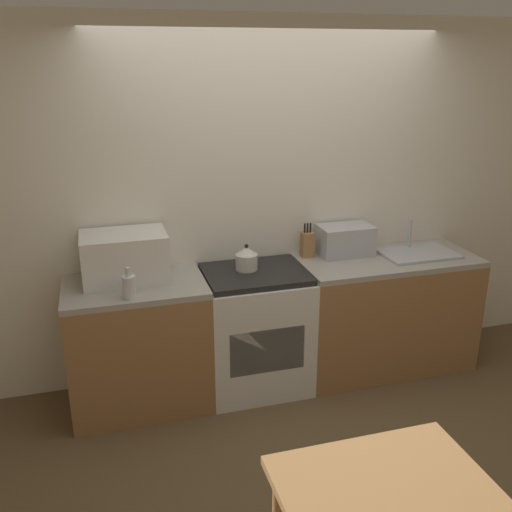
{
  "coord_description": "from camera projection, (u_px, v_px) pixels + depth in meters",
  "views": [
    {
      "loc": [
        -1.24,
        -2.82,
        2.33
      ],
      "look_at": [
        -0.23,
        0.66,
        1.05
      ],
      "focal_mm": 40.0,
      "sensor_mm": 36.0,
      "label": 1
    }
  ],
  "objects": [
    {
      "name": "bottle",
      "position": [
        129.0,
        286.0,
        3.52
      ],
      "size": [
        0.08,
        0.08,
        0.2
      ],
      "color": "silver",
      "rests_on": "counter_left_run"
    },
    {
      "name": "counter_right_run",
      "position": [
        384.0,
        312.0,
        4.41
      ],
      "size": [
        1.34,
        0.62,
        0.9
      ],
      "color": "olive",
      "rests_on": "ground_plane"
    },
    {
      "name": "microwave",
      "position": [
        125.0,
        257.0,
        3.79
      ],
      "size": [
        0.56,
        0.38,
        0.32
      ],
      "color": "silver",
      "rests_on": "counter_left_run"
    },
    {
      "name": "wall_back",
      "position": [
        269.0,
        202.0,
        4.21
      ],
      "size": [
        10.0,
        0.06,
        2.6
      ],
      "color": "silver",
      "rests_on": "ground_plane"
    },
    {
      "name": "kettle",
      "position": [
        247.0,
        258.0,
        4.0
      ],
      "size": [
        0.16,
        0.16,
        0.19
      ],
      "color": "beige",
      "rests_on": "stove_range"
    },
    {
      "name": "knife_block",
      "position": [
        307.0,
        244.0,
        4.25
      ],
      "size": [
        0.09,
        0.08,
        0.26
      ],
      "color": "#9E7042",
      "rests_on": "counter_right_run"
    },
    {
      "name": "sink_basin",
      "position": [
        417.0,
        252.0,
        4.33
      ],
      "size": [
        0.56,
        0.38,
        0.24
      ],
      "color": "#ADAFB5",
      "rests_on": "counter_right_run"
    },
    {
      "name": "stove_range",
      "position": [
        255.0,
        330.0,
        4.13
      ],
      "size": [
        0.73,
        0.62,
        0.9
      ],
      "color": "silver",
      "rests_on": "ground_plane"
    },
    {
      "name": "toaster_oven",
      "position": [
        345.0,
        240.0,
        4.29
      ],
      "size": [
        0.4,
        0.25,
        0.22
      ],
      "color": "#ADAFB5",
      "rests_on": "counter_right_run"
    },
    {
      "name": "counter_left_run",
      "position": [
        139.0,
        345.0,
        3.91
      ],
      "size": [
        0.93,
        0.62,
        0.9
      ],
      "color": "olive",
      "rests_on": "ground_plane"
    },
    {
      "name": "ground_plane",
      "position": [
        318.0,
        439.0,
        3.65
      ],
      "size": [
        16.0,
        16.0,
        0.0
      ],
      "primitive_type": "plane",
      "color": "brown"
    }
  ]
}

